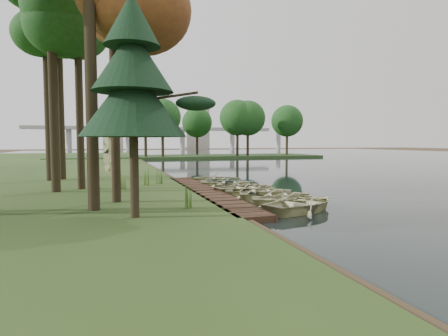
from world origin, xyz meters
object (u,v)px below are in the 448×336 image
object	(u,v)px
rowboat_2	(274,193)
boardwalk	(205,193)
stored_rowboat	(110,172)
pine_tree	(133,79)
rowboat_0	(302,202)
rowboat_1	(290,198)

from	to	relation	value
rowboat_2	boardwalk	bearing A→B (deg)	59.25
stored_rowboat	pine_tree	xyz separation A→B (m)	(0.84, -16.94, 4.63)
rowboat_0	rowboat_1	world-z (taller)	rowboat_0
rowboat_0	pine_tree	world-z (taller)	pine_tree
rowboat_1	rowboat_2	bearing A→B (deg)	18.29
boardwalk	rowboat_2	bearing A→B (deg)	-49.05
boardwalk	rowboat_2	xyz separation A→B (m)	(2.86, -3.29, 0.28)
rowboat_2	pine_tree	bearing A→B (deg)	134.18
rowboat_1	rowboat_2	world-z (taller)	rowboat_1
rowboat_0	stored_rowboat	xyz separation A→B (m)	(-7.95, 16.48, 0.19)
rowboat_0	rowboat_1	size ratio (longest dim) A/B	1.08
boardwalk	stored_rowboat	distance (m)	11.41
rowboat_1	rowboat_2	xyz separation A→B (m)	(-0.02, 1.72, -0.00)
pine_tree	boardwalk	bearing A→B (deg)	57.42
rowboat_1	boardwalk	bearing A→B (deg)	47.44
rowboat_0	rowboat_2	distance (m)	3.02
rowboat_1	stored_rowboat	world-z (taller)	stored_rowboat
stored_rowboat	rowboat_2	bearing A→B (deg)	-139.13
rowboat_1	pine_tree	size ratio (longest dim) A/B	0.46
rowboat_2	rowboat_1	bearing A→B (deg)	-161.01
stored_rowboat	pine_tree	size ratio (longest dim) A/B	0.42
rowboat_2	pine_tree	size ratio (longest dim) A/B	0.45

